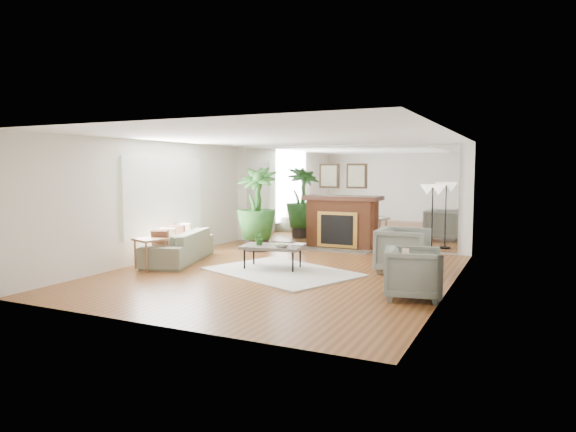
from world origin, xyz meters
The scene contains 18 objects.
ground centered at (0.00, 0.00, 0.00)m, with size 7.00×7.00×0.00m, color brown.
wall_left centered at (-2.99, 0.00, 1.25)m, with size 0.02×7.00×2.50m, color silver.
wall_right centered at (2.99, 0.00, 1.25)m, with size 0.02×7.00×2.50m, color silver.
wall_back centered at (0.00, 3.49, 1.25)m, with size 6.00×0.02×2.50m, color silver.
mirror_panel centered at (0.00, 3.47, 1.25)m, with size 5.40×0.04×2.40m, color silver.
window_panel centered at (-2.96, 0.40, 1.35)m, with size 0.04×2.40×1.50m, color #B2E09E.
fireplace centered at (0.00, 3.26, 0.66)m, with size 1.85×0.83×2.05m.
area_rug centered at (0.00, 0.07, 0.01)m, with size 2.62×1.87×0.03m, color silver.
coffee_table centered at (-0.29, 0.27, 0.42)m, with size 1.23×0.82×0.46m.
sofa centered at (-2.45, 0.19, 0.32)m, with size 2.18×0.85×0.64m, color gray.
armchair_back centered at (2.03, 1.04, 0.42)m, with size 0.90×0.92×0.84m, color slate.
armchair_front centered at (2.60, -0.80, 0.38)m, with size 0.81×0.83×0.76m, color slate.
side_table centered at (-2.41, -0.72, 0.50)m, with size 0.67×0.67×0.60m.
potted_ficus centered at (-1.67, 2.14, 1.05)m, with size 1.04×1.04×1.96m.
floor_lamp centered at (2.29, 2.52, 1.37)m, with size 0.52×0.29×1.60m.
tabletop_plant centered at (-0.54, 0.22, 0.60)m, with size 0.26×0.22×0.29m, color #346B27.
fruit_bowl centered at (-0.03, 0.15, 0.50)m, with size 0.27×0.27×0.07m, color brown.
book centered at (0.02, 0.53, 0.47)m, with size 0.22×0.31×0.02m, color brown.
Camera 1 is at (4.13, -8.36, 1.92)m, focal length 32.00 mm.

